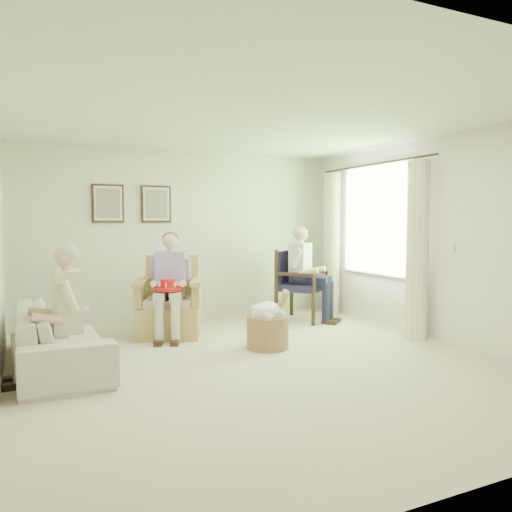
% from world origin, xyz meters
% --- Properties ---
extents(floor, '(5.50, 5.50, 0.00)m').
position_xyz_m(floor, '(0.00, 0.00, 0.00)').
color(floor, '#C5B29F').
rests_on(floor, ground).
extents(back_wall, '(5.00, 0.04, 2.60)m').
position_xyz_m(back_wall, '(0.00, 2.75, 1.30)').
color(back_wall, silver).
rests_on(back_wall, ground).
extents(front_wall, '(5.00, 0.04, 2.60)m').
position_xyz_m(front_wall, '(0.00, -2.75, 1.30)').
color(front_wall, silver).
rests_on(front_wall, ground).
extents(right_wall, '(0.04, 5.50, 2.60)m').
position_xyz_m(right_wall, '(2.50, 0.00, 1.30)').
color(right_wall, silver).
rests_on(right_wall, ground).
extents(ceiling, '(5.00, 5.50, 0.02)m').
position_xyz_m(ceiling, '(0.00, 0.00, 2.60)').
color(ceiling, white).
rests_on(ceiling, back_wall).
extents(window, '(0.13, 2.50, 1.63)m').
position_xyz_m(window, '(2.46, 1.20, 1.58)').
color(window, '#2D6B23').
rests_on(window, right_wall).
extents(curtain_left, '(0.34, 0.34, 2.30)m').
position_xyz_m(curtain_left, '(2.33, 0.22, 1.15)').
color(curtain_left, beige).
rests_on(curtain_left, ground).
extents(curtain_right, '(0.34, 0.34, 2.30)m').
position_xyz_m(curtain_right, '(2.33, 2.18, 1.15)').
color(curtain_right, beige).
rests_on(curtain_right, ground).
extents(framed_print_left, '(0.45, 0.05, 0.55)m').
position_xyz_m(framed_print_left, '(-1.15, 2.71, 1.78)').
color(framed_print_left, '#382114').
rests_on(framed_print_left, back_wall).
extents(framed_print_right, '(0.45, 0.05, 0.55)m').
position_xyz_m(framed_print_right, '(-0.45, 2.71, 1.78)').
color(framed_print_right, '#382114').
rests_on(framed_print_right, back_wall).
extents(wicker_armchair, '(0.82, 0.82, 1.05)m').
position_xyz_m(wicker_armchair, '(-0.53, 1.77, 0.33)').
color(wicker_armchair, '#A98D50').
rests_on(wicker_armchair, ground).
extents(wood_armchair, '(0.69, 0.65, 1.07)m').
position_xyz_m(wood_armchair, '(1.59, 1.97, 0.58)').
color(wood_armchair, black).
rests_on(wood_armchair, ground).
extents(sofa, '(2.15, 0.84, 0.63)m').
position_xyz_m(sofa, '(-1.95, 0.86, 0.31)').
color(sofa, beige).
rests_on(sofa, ground).
extents(person_wicker, '(0.40, 0.62, 1.36)m').
position_xyz_m(person_wicker, '(-0.53, 1.63, 0.80)').
color(person_wicker, beige).
rests_on(person_wicker, ground).
extents(person_dark, '(0.40, 0.62, 1.42)m').
position_xyz_m(person_dark, '(1.59, 1.79, 0.84)').
color(person_dark, '#191732').
rests_on(person_dark, ground).
extents(person_sofa, '(0.42, 0.62, 1.28)m').
position_xyz_m(person_sofa, '(-1.95, 0.33, 0.73)').
color(person_sofa, beige).
rests_on(person_sofa, ground).
extents(red_hat, '(0.36, 0.36, 0.14)m').
position_xyz_m(red_hat, '(-0.63, 1.44, 0.70)').
color(red_hat, red).
rests_on(red_hat, person_wicker).
extents(hatbox, '(0.59, 0.59, 0.74)m').
position_xyz_m(hatbox, '(0.35, 0.57, 0.29)').
color(hatbox, tan).
rests_on(hatbox, ground).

